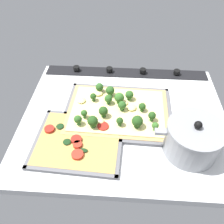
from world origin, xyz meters
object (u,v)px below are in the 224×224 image
object	(u,v)px
baking_tray_front	(118,112)
cooking_pot	(193,139)
veggie_pizza_back	(78,140)
broccoli_pizza	(117,109)
baking_tray_back	(79,141)

from	to	relation	value
baking_tray_front	cooking_pot	size ratio (longest dim) A/B	1.68
veggie_pizza_back	cooking_pot	distance (cm)	36.94
broccoli_pizza	veggie_pizza_back	world-z (taller)	broccoli_pizza
baking_tray_back	veggie_pizza_back	world-z (taller)	veggie_pizza_back
baking_tray_back	cooking_pot	xyz separation A→B (cm)	(-36.59, 0.77, 5.20)
broccoli_pizza	cooking_pot	distance (cm)	29.14
broccoli_pizza	veggie_pizza_back	size ratio (longest dim) A/B	1.37
broccoli_pizza	veggie_pizza_back	distance (cm)	19.06
baking_tray_front	veggie_pizza_back	size ratio (longest dim) A/B	1.46
baking_tray_front	broccoli_pizza	size ratio (longest dim) A/B	1.06
veggie_pizza_back	broccoli_pizza	bearing A→B (deg)	-129.80
cooking_pot	baking_tray_front	bearing A→B (deg)	-32.91
baking_tray_back	cooking_pot	distance (cm)	36.97
baking_tray_front	veggie_pizza_back	bearing A→B (deg)	49.71
baking_tray_front	baking_tray_back	world-z (taller)	same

